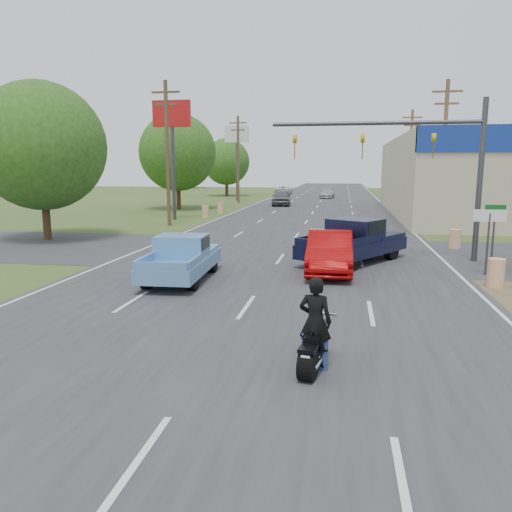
% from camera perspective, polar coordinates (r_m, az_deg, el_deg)
% --- Properties ---
extents(ground, '(200.00, 200.00, 0.00)m').
position_cam_1_polar(ground, '(7.74, -13.36, -21.97)').
color(ground, '#344E1F').
rests_on(ground, ground).
extents(main_road, '(15.00, 180.00, 0.02)m').
position_cam_1_polar(main_road, '(46.26, 6.49, 4.93)').
color(main_road, '#2D2D30').
rests_on(main_road, ground).
extents(cross_road, '(120.00, 10.00, 0.02)m').
position_cam_1_polar(cross_road, '(24.49, 3.35, 0.47)').
color(cross_road, '#2D2D30').
rests_on(cross_road, ground).
extents(utility_pole_2, '(2.00, 0.28, 10.00)m').
position_cam_1_polar(utility_pole_2, '(37.63, 20.67, 11.30)').
color(utility_pole_2, '#4C3823').
rests_on(utility_pole_2, ground).
extents(utility_pole_3, '(2.00, 0.28, 10.00)m').
position_cam_1_polar(utility_pole_3, '(55.43, 17.22, 10.88)').
color(utility_pole_3, '#4C3823').
rests_on(utility_pole_3, ground).
extents(utility_pole_5, '(2.00, 0.28, 10.00)m').
position_cam_1_polar(utility_pole_5, '(36.15, -10.10, 11.85)').
color(utility_pole_5, '#4C3823').
rests_on(utility_pole_5, ground).
extents(utility_pole_6, '(2.00, 0.28, 10.00)m').
position_cam_1_polar(utility_pole_6, '(59.29, -2.05, 11.23)').
color(utility_pole_6, '#4C3823').
rests_on(utility_pole_6, ground).
extents(tree_0, '(7.14, 7.14, 8.84)m').
position_cam_1_polar(tree_0, '(30.94, -23.34, 11.44)').
color(tree_0, '#422D19').
rests_on(tree_0, ground).
extents(tree_1, '(7.56, 7.56, 9.36)m').
position_cam_1_polar(tree_1, '(50.69, -8.97, 11.61)').
color(tree_1, '#422D19').
rests_on(tree_1, ground).
extents(tree_2, '(6.72, 6.72, 8.32)m').
position_cam_1_polar(tree_2, '(73.97, -3.40, 10.69)').
color(tree_2, '#422D19').
rests_on(tree_2, ground).
extents(tree_4, '(9.24, 9.24, 11.44)m').
position_cam_1_polar(tree_4, '(99.50, -26.05, 10.61)').
color(tree_4, '#422D19').
rests_on(tree_4, ground).
extents(tree_5, '(7.98, 7.98, 9.88)m').
position_cam_1_polar(tree_5, '(104.63, 25.42, 10.07)').
color(tree_5, '#422D19').
rests_on(tree_5, ground).
extents(tree_6, '(8.82, 8.82, 10.92)m').
position_cam_1_polar(tree_6, '(106.20, -8.22, 11.24)').
color(tree_6, '#422D19').
rests_on(tree_6, ground).
extents(barrel_0, '(0.56, 0.56, 1.00)m').
position_cam_1_polar(barrel_0, '(19.09, 25.73, -1.76)').
color(barrel_0, orange).
rests_on(barrel_0, ground).
extents(barrel_1, '(0.56, 0.56, 1.00)m').
position_cam_1_polar(barrel_1, '(27.33, 21.78, 1.80)').
color(barrel_1, orange).
rests_on(barrel_1, ground).
extents(barrel_2, '(0.56, 0.56, 1.00)m').
position_cam_1_polar(barrel_2, '(41.70, -5.79, 5.06)').
color(barrel_2, orange).
rests_on(barrel_2, ground).
extents(barrel_3, '(0.56, 0.56, 1.00)m').
position_cam_1_polar(barrel_3, '(45.47, -4.07, 5.50)').
color(barrel_3, orange).
rests_on(barrel_3, ground).
extents(pole_sign_left_near, '(3.00, 0.35, 9.20)m').
position_cam_1_polar(pole_sign_left_near, '(40.35, -9.58, 14.30)').
color(pole_sign_left_near, '#3F3F44').
rests_on(pole_sign_left_near, ground).
extents(pole_sign_left_far, '(3.00, 0.35, 9.20)m').
position_cam_1_polar(pole_sign_left_far, '(63.47, -2.21, 12.82)').
color(pole_sign_left_far, '#3F3F44').
rests_on(pole_sign_left_far, ground).
extents(lane_sign, '(1.20, 0.08, 2.52)m').
position_cam_1_polar(lane_sign, '(20.84, 25.08, 3.11)').
color(lane_sign, '#3F3F44').
rests_on(lane_sign, ground).
extents(street_name_sign, '(0.80, 0.08, 2.61)m').
position_cam_1_polar(street_name_sign, '(22.47, 25.53, 2.76)').
color(street_name_sign, '#3F3F44').
rests_on(street_name_sign, ground).
extents(signal_mast, '(9.12, 0.40, 7.00)m').
position_cam_1_polar(signal_mast, '(23.22, 17.91, 11.36)').
color(signal_mast, '#3F3F44').
rests_on(signal_mast, ground).
extents(red_convertible, '(1.79, 4.94, 1.62)m').
position_cam_1_polar(red_convertible, '(19.84, 8.42, 0.46)').
color(red_convertible, '#950607').
rests_on(red_convertible, ground).
extents(motorcycle, '(0.72, 2.02, 1.03)m').
position_cam_1_polar(motorcycle, '(10.34, 6.66, -10.52)').
color(motorcycle, black).
rests_on(motorcycle, ground).
extents(rider, '(0.74, 0.55, 1.85)m').
position_cam_1_polar(rider, '(10.22, 6.77, -7.98)').
color(rider, black).
rests_on(rider, ground).
extents(blue_pickup, '(2.13, 5.07, 1.66)m').
position_cam_1_polar(blue_pickup, '(18.54, -8.40, -0.13)').
color(blue_pickup, black).
rests_on(blue_pickup, ground).
extents(navy_pickup, '(4.93, 6.04, 1.91)m').
position_cam_1_polar(navy_pickup, '(22.14, 11.26, 1.76)').
color(navy_pickup, black).
rests_on(navy_pickup, ground).
extents(distant_car_grey, '(2.44, 5.15, 1.70)m').
position_cam_1_polar(distant_car_grey, '(55.18, 2.91, 6.67)').
color(distant_car_grey, '#57565B').
rests_on(distant_car_grey, ground).
extents(distant_car_silver, '(2.16, 4.44, 1.24)m').
position_cam_1_polar(distant_car_silver, '(69.27, 8.13, 7.07)').
color(distant_car_silver, '#B1B1B6').
rests_on(distant_car_silver, ground).
extents(distant_car_white, '(2.49, 4.98, 1.35)m').
position_cam_1_polar(distant_car_white, '(78.88, 3.19, 7.54)').
color(distant_car_white, silver).
rests_on(distant_car_white, ground).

